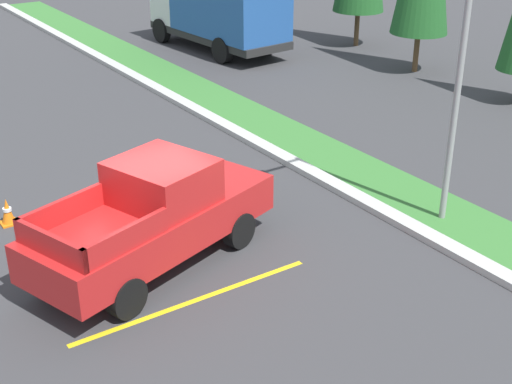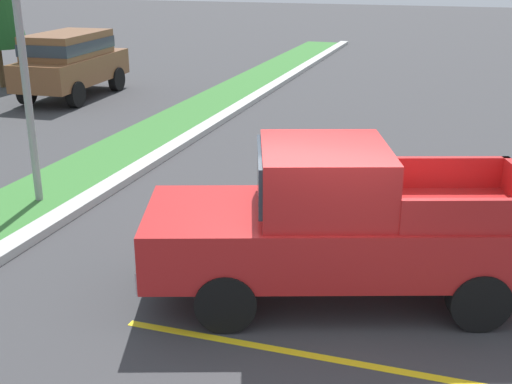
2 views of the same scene
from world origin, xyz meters
TOP-DOWN VIEW (x-y plane):
  - ground_plane at (0.00, 0.00)m, footprint 120.00×120.00m
  - parking_line_near at (-1.16, -0.20)m, footprint 0.12×4.80m
  - parking_line_far at (1.94, -0.20)m, footprint 0.12×4.80m
  - curb_strip at (0.00, 5.00)m, footprint 56.00×0.40m
  - pickup_truck_main at (0.38, -0.15)m, footprint 3.45×5.55m
  - suv_distant at (11.00, 10.77)m, footprint 4.70×2.16m

SIDE VIEW (x-z plane):
  - ground_plane at x=0.00m, z-range 0.00..0.00m
  - parking_line_near at x=-1.16m, z-range 0.00..0.01m
  - parking_line_far at x=1.94m, z-range 0.00..0.01m
  - curb_strip at x=0.00m, z-range 0.00..0.15m
  - pickup_truck_main at x=0.38m, z-range -0.01..2.09m
  - suv_distant at x=11.00m, z-range 0.19..2.29m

